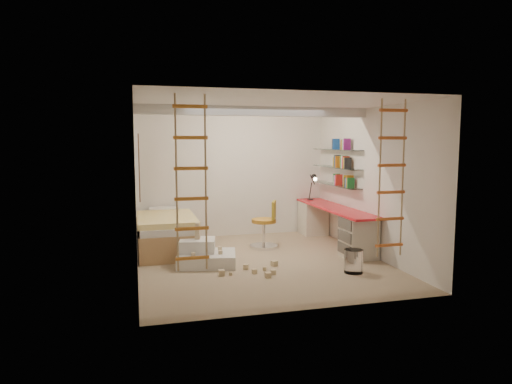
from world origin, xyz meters
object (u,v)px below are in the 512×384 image
object	(u,v)px
desk	(334,224)
bed	(166,233)
swivel_chair	(265,231)
play_platform	(204,255)

from	to	relation	value
desk	bed	world-z (taller)	desk
swivel_chair	desk	bearing A→B (deg)	-3.26
swivel_chair	play_platform	distance (m)	1.57
desk	bed	size ratio (longest dim) A/B	1.40
swivel_chair	play_platform	size ratio (longest dim) A/B	0.85
play_platform	desk	bearing A→B (deg)	16.61
bed	swivel_chair	size ratio (longest dim) A/B	2.22
bed	play_platform	bearing A→B (deg)	-65.11
swivel_chair	bed	bearing A→B (deg)	171.12
play_platform	bed	bearing A→B (deg)	114.89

